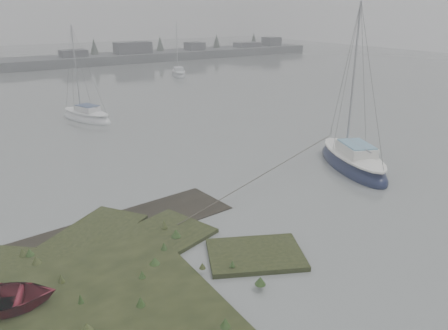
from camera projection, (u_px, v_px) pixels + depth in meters
ground at (55, 109)px, 40.31m from camera, size 160.00×160.00×0.00m
far_shoreline at (167, 54)px, 78.88m from camera, size 60.00×8.00×4.15m
sailboat_main at (352, 162)px, 25.46m from camera, size 4.72×7.36×9.89m
sailboat_white at (87, 117)px, 36.30m from camera, size 3.76×6.07×8.14m
sailboat_far_b at (179, 74)px, 59.74m from camera, size 3.44×5.66×7.60m
dinghy at (0, 300)px, 13.11m from camera, size 3.80×3.23×0.67m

